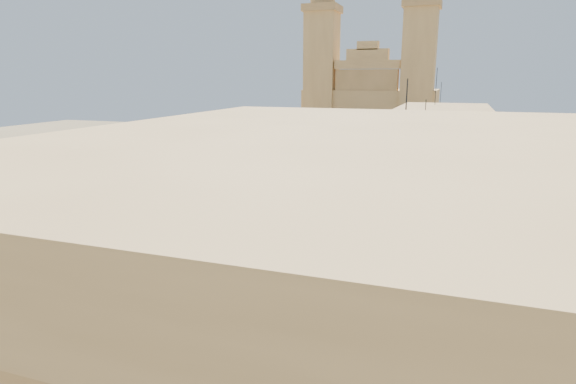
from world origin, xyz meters
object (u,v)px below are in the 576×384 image
Objects in this scene: car_cream at (325,222)px; car_white_b at (337,191)px; church at (371,112)px; olive_pickup at (330,242)px; ficus_tree at (73,222)px; pedestrian_c at (338,289)px; red_truck at (187,278)px; bus_cream_east at (341,226)px; car_white_a at (292,212)px; car_blue_a at (251,230)px; pedestrian_a at (331,286)px; street_tree_c at (244,173)px; bus_green_north at (168,268)px; car_blue_b at (328,176)px; bus_red_east at (309,249)px; street_tree_a at (135,222)px; street_tree_d at (275,159)px; car_dkblue at (294,193)px; street_tree_b at (200,197)px.

car_white_b is (-2.16, 14.90, 0.00)m from car_cream.
church is 59.60m from olive_pickup.
pedestrian_c is at bearing 16.93° from ficus_tree.
red_truck is 0.75× the size of bus_cream_east.
pedestrian_c is at bearing -43.94° from car_white_a.
pedestrian_a is at bearing -42.66° from car_blue_a.
street_tree_c reaches higher than bus_cream_east.
bus_cream_east is at bearing 62.25° from bus_green_north.
red_truck is at bearing -84.33° from car_blue_b.
bus_cream_east is 3.45m from car_cream.
red_truck is (8.74, -29.58, -2.15)m from street_tree_c.
car_blue_b is (-2.23, -26.44, -8.81)m from church.
pedestrian_a is (11.58, -11.07, 0.11)m from car_blue_a.
church is 75.29m from ficus_tree.
street_tree_c reaches higher than car_white_b.
car_blue_a is 0.98× the size of car_white_a.
ficus_tree is 19.38m from bus_red_east.
red_truck is at bearing 31.91° from bus_red_east.
street_tree_c is at bearing -73.24° from bus_red_east.
ficus_tree is 27.35m from car_white_a.
street_tree_c is 28.80m from bus_green_north.
ficus_tree is 32.07m from street_tree_c.
olive_pickup is 1.15× the size of car_white_a.
street_tree_c is at bearing -33.18° from bus_cream_east.
street_tree_c is at bearing 90.00° from street_tree_a.
car_blue_b is at bearing 81.52° from ficus_tree.
street_tree_a is 1.27× the size of car_white_b.
street_tree_c reaches higher than street_tree_d.
olive_pickup reaches higher than car_white_a.
car_dkblue is (-7.78, 12.10, -0.06)m from car_cream.
bus_green_north is at bearing 151.19° from red_truck.
pedestrian_c is (13.69, 1.90, -0.61)m from bus_green_north.
car_blue_a is at bearing 172.07° from olive_pickup.
car_cream is at bearing 46.42° from street_tree_a.
car_cream is (8.08, 18.87, -0.75)m from bus_green_north.
car_white_b is at bearing -63.93° from car_blue_b.
street_tree_b is 0.85× the size of street_tree_d.
car_dkblue is 2.63× the size of pedestrian_c.
street_tree_a reaches higher than bus_cream_east.
car_white_a is at bearing 88.52° from red_truck.
bus_red_east is 6.80× the size of pedestrian_c.
church is 55.89m from street_tree_b.
car_dkblue is (-10.20, 14.51, -0.55)m from bus_cream_east.
car_dkblue is at bearing -159.29° from pedestrian_c.
ficus_tree is at bearing -94.03° from car_blue_b.
bus_cream_east is at bearing -68.10° from car_blue_b.
car_blue_b is at bearing 97.39° from car_dkblue.
pedestrian_c reaches higher than car_dkblue.
car_cream is 26.15m from car_blue_b.
car_white_a is at bearing -58.58° from car_dkblue.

